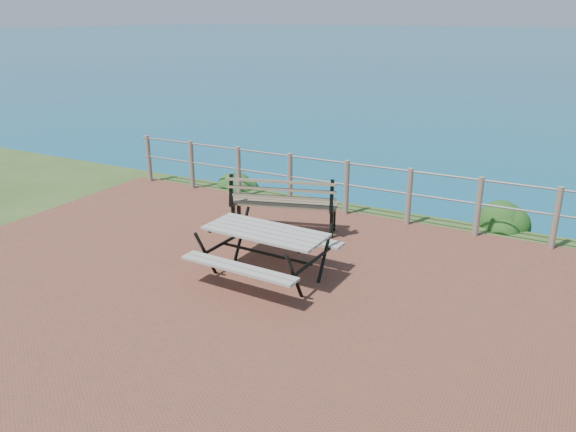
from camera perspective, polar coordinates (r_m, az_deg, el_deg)
name	(u,v)px	position (r m, az deg, el deg)	size (l,w,h in m)	color
ground	(249,289)	(7.57, -3.96, -7.43)	(10.00, 7.00, 0.12)	brown
safety_railing	(346,185)	(10.14, 5.95, 3.19)	(9.40, 0.10, 1.00)	#6B5B4C
picnic_table	(266,249)	(7.65, -2.29, -3.35)	(1.69, 1.44, 0.70)	gray
park_bench	(284,194)	(9.25, -0.44, 2.22)	(1.83, 0.94, 1.00)	brown
shrub_lip_west	(241,185)	(12.11, -4.82, 3.16)	(0.75, 0.75, 0.48)	#21491B
shrub_lip_east	(502,226)	(10.43, 20.94, -0.91)	(0.85, 0.85, 0.62)	#174314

